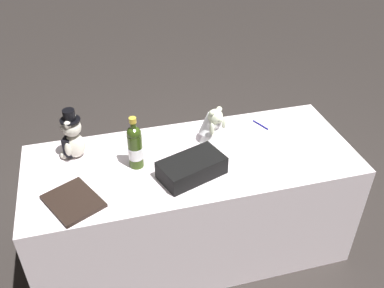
% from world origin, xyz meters
% --- Properties ---
extents(ground_plane, '(12.00, 12.00, 0.00)m').
position_xyz_m(ground_plane, '(0.00, 0.00, 0.00)').
color(ground_plane, '#2D2826').
extents(reception_table, '(1.86, 0.74, 0.73)m').
position_xyz_m(reception_table, '(0.00, 0.00, 0.36)').
color(reception_table, white).
rests_on(reception_table, ground_plane).
extents(teddy_bear_groom, '(0.15, 0.14, 0.30)m').
position_xyz_m(teddy_bear_groom, '(-0.63, 0.19, 0.86)').
color(teddy_bear_groom, beige).
rests_on(teddy_bear_groom, reception_table).
extents(teddy_bear_bride, '(0.21, 0.23, 0.23)m').
position_xyz_m(teddy_bear_bride, '(0.16, 0.13, 0.83)').
color(teddy_bear_bride, white).
rests_on(teddy_bear_bride, reception_table).
extents(champagne_bottle, '(0.08, 0.08, 0.31)m').
position_xyz_m(champagne_bottle, '(-0.31, 0.02, 0.86)').
color(champagne_bottle, '#2D4212').
rests_on(champagne_bottle, reception_table).
extents(signing_pen, '(0.06, 0.13, 0.01)m').
position_xyz_m(signing_pen, '(0.50, 0.22, 0.73)').
color(signing_pen, navy).
rests_on(signing_pen, reception_table).
extents(gift_case_black, '(0.39, 0.29, 0.10)m').
position_xyz_m(gift_case_black, '(-0.04, -0.14, 0.78)').
color(gift_case_black, black).
rests_on(gift_case_black, reception_table).
extents(guestbook, '(0.32, 0.35, 0.02)m').
position_xyz_m(guestbook, '(-0.66, -0.19, 0.74)').
color(guestbook, black).
rests_on(guestbook, reception_table).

